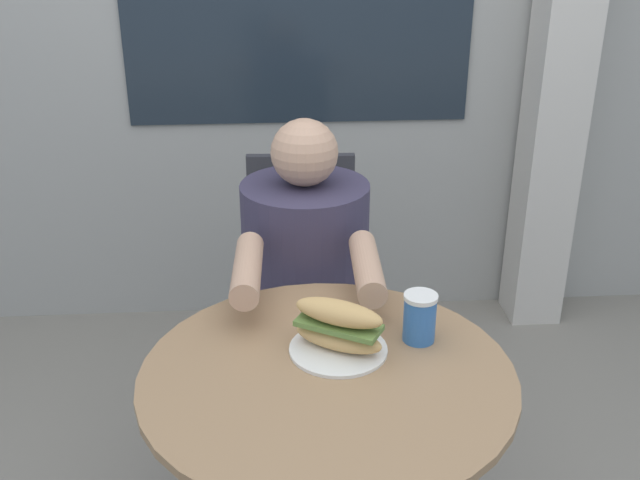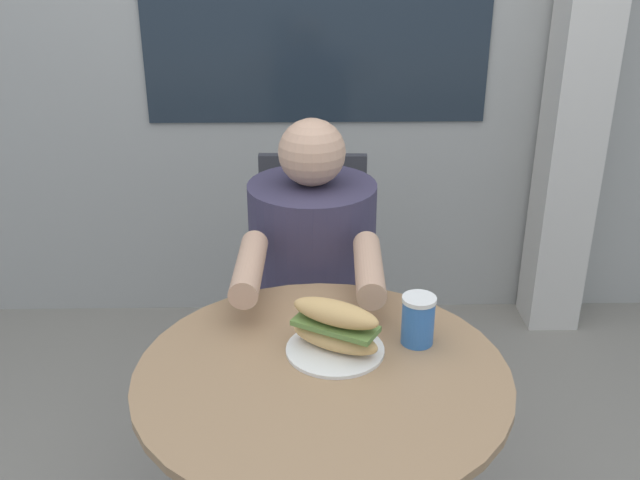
# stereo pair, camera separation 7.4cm
# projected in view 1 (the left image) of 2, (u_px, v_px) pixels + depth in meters

# --- Properties ---
(lattice_pillar) EXTENTS (0.20, 0.20, 2.40)m
(lattice_pillar) POSITION_uv_depth(u_px,v_px,m) (566.00, 25.00, 2.71)
(lattice_pillar) COLOR beige
(lattice_pillar) RESTS_ON ground_plane
(cafe_table) EXTENTS (0.78, 0.78, 0.73)m
(cafe_table) POSITION_uv_depth(u_px,v_px,m) (327.00, 445.00, 1.62)
(cafe_table) COLOR #997551
(cafe_table) RESTS_ON ground_plane
(diner_chair) EXTENTS (0.39, 0.39, 0.87)m
(diner_chair) POSITION_uv_depth(u_px,v_px,m) (302.00, 263.00, 2.47)
(diner_chair) COLOR #333338
(diner_chair) RESTS_ON ground_plane
(seated_diner) EXTENTS (0.37, 0.64, 1.10)m
(seated_diner) POSITION_uv_depth(u_px,v_px,m) (306.00, 333.00, 2.17)
(seated_diner) COLOR #38334C
(seated_diner) RESTS_ON ground_plane
(sandwich_on_plate) EXTENTS (0.21, 0.21, 0.12)m
(sandwich_on_plate) POSITION_uv_depth(u_px,v_px,m) (338.00, 330.00, 1.59)
(sandwich_on_plate) COLOR white
(sandwich_on_plate) RESTS_ON cafe_table
(drink_cup) EXTENTS (0.07, 0.07, 0.11)m
(drink_cup) POSITION_uv_depth(u_px,v_px,m) (420.00, 317.00, 1.63)
(drink_cup) COLOR #336BB7
(drink_cup) RESTS_ON cafe_table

